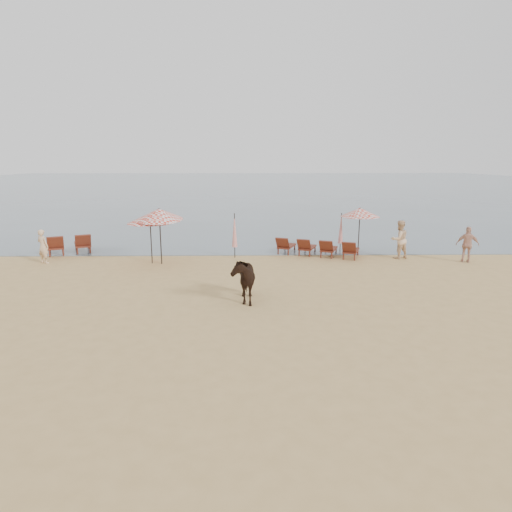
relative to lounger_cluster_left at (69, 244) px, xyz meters
The scene contains 13 objects.
ground 14.16m from the lounger_cluster_left, 48.35° to the right, with size 120.00×120.00×0.00m, color tan.
sea 70.06m from the lounger_cluster_left, 82.28° to the left, with size 160.00×140.00×0.06m, color #51606B.
lounger_cluster_left is the anchor object (origin of this frame).
lounger_cluster_right 12.56m from the lounger_cluster_left, ahead, with size 4.27×2.98×0.62m.
umbrella_open_left_a 5.35m from the lounger_cluster_left, 24.50° to the right, with size 2.05×2.05×2.33m.
umbrella_open_left_b 5.85m from the lounger_cluster_left, 23.54° to the right, with size 2.08×2.12×2.66m.
umbrella_open_right 14.80m from the lounger_cluster_left, ahead, with size 1.94×1.94×2.37m.
umbrella_closed_left 8.55m from the lounger_cluster_left, ahead, with size 0.27×0.27×2.19m.
umbrella_closed_right 13.86m from the lounger_cluster_left, ahead, with size 0.25×0.25×2.07m.
cow 11.71m from the lounger_cluster_left, 40.47° to the right, with size 0.86×1.89×1.59m, color black.
beachgoer_left 2.07m from the lounger_cluster_left, 100.25° to the right, with size 0.58×0.38×1.59m, color #DAB188.
beachgoer_right_a 16.48m from the lounger_cluster_left, ahead, with size 0.90×0.70×1.86m, color #E3B98E.
beachgoer_right_b 19.44m from the lounger_cluster_left, ahead, with size 0.99×0.41×1.69m, color tan.
Camera 1 is at (-0.28, -10.92, 4.67)m, focal length 30.00 mm.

